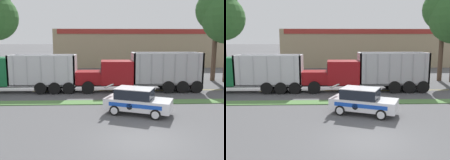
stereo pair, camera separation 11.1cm
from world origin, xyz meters
TOP-DOWN VIEW (x-y plane):
  - ground_plane at (0.00, 0.00)m, footprint 600.00×600.00m
  - grass_verge at (0.00, 7.59)m, footprint 120.00×1.31m
  - centre_line_3 at (-7.51, 12.24)m, footprint 2.40×0.14m
  - centre_line_4 at (-2.11, 12.24)m, footprint 2.40×0.14m
  - centre_line_5 at (3.29, 12.24)m, footprint 2.40×0.14m
  - centre_line_6 at (8.69, 12.24)m, footprint 2.40×0.14m
  - dump_truck_mid at (0.63, 12.14)m, footprint 11.88×2.86m
  - dump_truck_far_right at (-11.00, 12.04)m, footprint 11.35×2.59m
  - rally_car at (0.25, 4.53)m, footprint 4.68×3.40m
  - store_building_backdrop at (5.16, 37.99)m, footprint 31.13×12.10m
  - tree_behind_centre at (11.33, 17.88)m, footprint 4.79×4.79m

SIDE VIEW (x-z plane):
  - ground_plane at x=0.00m, z-range 0.00..0.00m
  - centre_line_3 at x=-7.51m, z-range 0.00..0.01m
  - centre_line_4 at x=-2.11m, z-range 0.00..0.01m
  - centre_line_5 at x=3.29m, z-range 0.00..0.01m
  - centre_line_6 at x=8.69m, z-range 0.00..0.01m
  - grass_verge at x=0.00m, z-range 0.00..0.06m
  - rally_car at x=0.25m, z-range 0.00..1.77m
  - dump_truck_mid at x=0.63m, z-range -0.24..3.44m
  - dump_truck_far_right at x=-11.00m, z-range -0.07..3.43m
  - store_building_backdrop at x=5.16m, z-range 0.00..6.77m
  - tree_behind_centre at x=11.33m, z-range 2.79..14.72m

